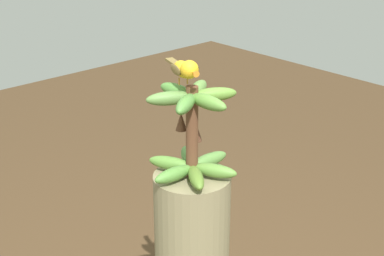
% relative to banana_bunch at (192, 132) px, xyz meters
% --- Properties ---
extents(banana_bunch, '(0.29, 0.30, 0.30)m').
position_rel_banana_bunch_xyz_m(banana_bunch, '(0.00, 0.00, 0.00)').
color(banana_bunch, brown).
rests_on(banana_bunch, banana_tree).
extents(perched_bird, '(0.21, 0.09, 0.09)m').
position_rel_banana_bunch_xyz_m(perched_bird, '(0.02, 0.01, 0.20)').
color(perched_bird, '#C68933').
rests_on(perched_bird, banana_bunch).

